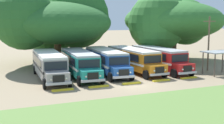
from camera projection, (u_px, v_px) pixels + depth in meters
ground_plane at (134, 85)px, 31.30m from camera, size 220.00×220.00×0.00m
foreground_grass_strip at (192, 110)px, 23.08m from camera, size 80.00×11.09×0.01m
parked_bus_slot_0 at (49, 64)px, 34.34m from camera, size 3.40×10.95×2.82m
parked_bus_slot_1 at (80, 62)px, 35.70m from camera, size 3.55×10.97×2.82m
parked_bus_slot_2 at (106, 60)px, 37.51m from camera, size 3.45×10.96×2.82m
parked_bus_slot_3 at (133, 59)px, 38.75m from camera, size 2.90×10.87×2.82m
parked_bus_slot_4 at (159, 58)px, 39.65m from camera, size 2.83×10.86×2.82m
curb_wheelstop_0 at (63, 90)px, 28.95m from camera, size 2.00×0.36×0.15m
curb_wheelstop_1 at (99, 86)px, 30.37m from camera, size 2.00×0.36×0.15m
curb_wheelstop_2 at (131, 83)px, 31.80m from camera, size 2.00×0.36×0.15m
curb_wheelstop_3 at (161, 80)px, 33.22m from camera, size 2.00×0.36×0.15m
curb_wheelstop_4 at (189, 78)px, 34.64m from camera, size 2.00×0.36×0.15m
broad_shade_tree at (56, 21)px, 44.73m from camera, size 16.76×16.33×11.33m
secondary_tree at (169, 20)px, 48.51m from camera, size 15.20×15.88×11.05m
utility_pole at (209, 42)px, 39.10m from camera, size 1.80×0.20×6.73m
waiting_shelter at (219, 54)px, 36.64m from camera, size 3.60×2.60×2.72m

